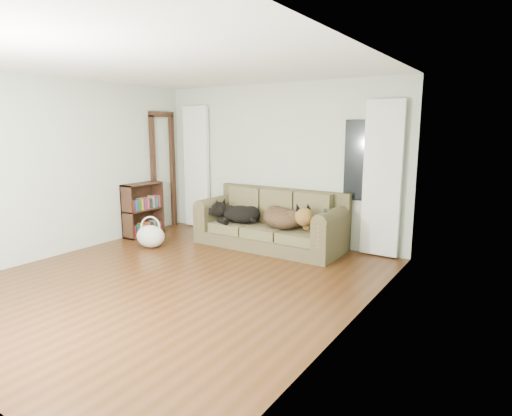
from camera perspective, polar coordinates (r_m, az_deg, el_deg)
The scene contains 15 objects.
floor at distance 5.51m, azimuth -10.64°, elevation -9.52°, with size 5.00×5.00×0.00m, color #38200C.
ceiling at distance 5.22m, azimuth -11.67°, elevation 18.35°, with size 5.00×5.00×0.00m, color white.
wall_back at distance 7.21m, azimuth 2.84°, elevation 6.03°, with size 4.50×0.04×2.60m, color #A6B89F.
wall_left at distance 6.95m, azimuth -24.67°, elevation 4.90°, with size 0.04×5.00×2.60m, color #A6B89F.
wall_right at distance 4.00m, azimuth 12.82°, elevation 2.01°, with size 0.04×5.00×2.60m, color #A6B89F.
curtain_left at distance 8.14m, azimuth -7.92°, elevation 5.41°, with size 0.55×0.08×2.25m, color silver.
curtain_right at distance 6.44m, azimuth 16.48°, elevation 3.70°, with size 0.55×0.08×2.25m, color silver.
window_pane at distance 6.57m, azimuth 13.78°, elevation 6.15°, with size 0.50×0.03×1.20m, color black.
door_casing at distance 8.22m, azimuth -12.24°, elevation 4.62°, with size 0.07×0.60×2.10m, color black.
sofa at distance 6.80m, azimuth 1.79°, elevation -1.50°, with size 2.36×1.02×0.97m, color brown.
dog_black_lab at distance 7.01m, azimuth -2.32°, elevation -0.88°, with size 0.68×0.47×0.29m, color black.
dog_shepherd at distance 6.61m, azimuth 3.80°, elevation -1.50°, with size 0.78×0.55×0.35m, color black.
tv_remote at distance 6.13m, azimuth 9.25°, elevation -0.31°, with size 0.05×0.17×0.02m, color black.
tote_bag at distance 7.03m, azimuth -13.85°, elevation -3.83°, with size 0.49×0.38×0.36m, color beige.
bookshelf at distance 7.78m, azimuth -14.84°, elevation 0.08°, with size 0.28×0.74×0.93m, color black.
Camera 1 is at (3.60, -3.72, 1.88)m, focal length 30.00 mm.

